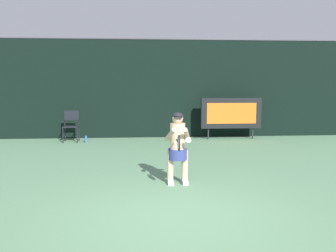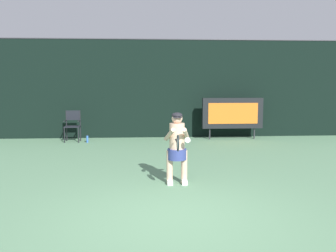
# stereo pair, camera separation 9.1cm
# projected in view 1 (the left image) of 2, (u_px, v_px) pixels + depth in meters

# --- Properties ---
(ground) EXTENTS (18.00, 22.00, 0.03)m
(ground) POSITION_uv_depth(u_px,v_px,m) (176.00, 224.00, 5.55)
(ground) COLOR #5D8965
(backdrop_screen) EXTENTS (18.00, 0.12, 3.66)m
(backdrop_screen) POSITION_uv_depth(u_px,v_px,m) (153.00, 89.00, 13.93)
(backdrop_screen) COLOR black
(backdrop_screen) RESTS_ON ground
(scoreboard) EXTENTS (2.20, 0.21, 1.50)m
(scoreboard) POSITION_uv_depth(u_px,v_px,m) (231.00, 113.00, 13.57)
(scoreboard) COLOR black
(scoreboard) RESTS_ON ground
(umpire_chair) EXTENTS (0.52, 0.44, 1.08)m
(umpire_chair) POSITION_uv_depth(u_px,v_px,m) (71.00, 124.00, 12.99)
(umpire_chair) COLOR black
(umpire_chair) RESTS_ON ground
(water_bottle) EXTENTS (0.07, 0.07, 0.27)m
(water_bottle) POSITION_uv_depth(u_px,v_px,m) (86.00, 139.00, 12.84)
(water_bottle) COLOR #3768C2
(water_bottle) RESTS_ON ground
(tennis_player) EXTENTS (0.53, 0.61, 1.47)m
(tennis_player) POSITION_uv_depth(u_px,v_px,m) (178.00, 145.00, 7.62)
(tennis_player) COLOR white
(tennis_player) RESTS_ON ground
(tennis_racket) EXTENTS (0.03, 0.60, 0.31)m
(tennis_racket) POSITION_uv_depth(u_px,v_px,m) (179.00, 143.00, 6.95)
(tennis_racket) COLOR black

